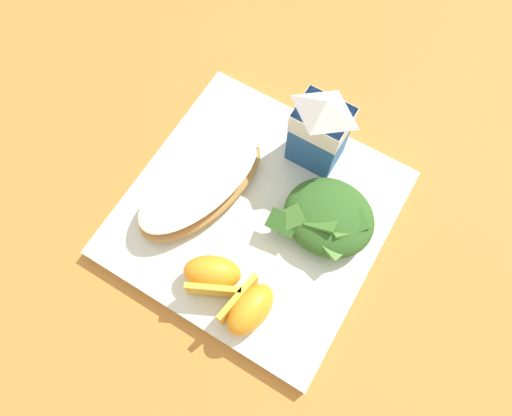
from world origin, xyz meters
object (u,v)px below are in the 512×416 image
object	(u,v)px
milk_carton	(320,128)
orange_wedge_front	(216,277)
green_salad_pile	(329,217)
orange_wedge_middle	(249,308)
cheesy_pizza_bread	(201,184)
white_plate	(256,214)

from	to	relation	value
milk_carton	orange_wedge_front	xyz separation A→B (m)	(-0.02, -0.19, -0.04)
orange_wedge_front	green_salad_pile	bearing A→B (deg)	59.29
green_salad_pile	orange_wedge_middle	size ratio (longest dim) A/B	1.62
orange_wedge_middle	cheesy_pizza_bread	bearing A→B (deg)	142.38
cheesy_pizza_bread	orange_wedge_front	size ratio (longest dim) A/B	2.64
orange_wedge_front	white_plate	bearing A→B (deg)	93.40
cheesy_pizza_bread	orange_wedge_front	bearing A→B (deg)	-48.55
white_plate	green_salad_pile	bearing A→B (deg)	20.12
cheesy_pizza_bread	orange_wedge_middle	xyz separation A→B (m)	(0.12, -0.09, 0.00)
milk_carton	orange_wedge_middle	distance (m)	0.20
orange_wedge_front	orange_wedge_middle	size ratio (longest dim) A/B	1.07
orange_wedge_middle	milk_carton	bearing A→B (deg)	98.45
white_plate	orange_wedge_front	world-z (taller)	orange_wedge_front
white_plate	orange_wedge_middle	xyz separation A→B (m)	(0.05, -0.10, 0.03)
orange_wedge_front	cheesy_pizza_bread	bearing A→B (deg)	131.45
green_salad_pile	orange_wedge_front	size ratio (longest dim) A/B	1.51
cheesy_pizza_bread	orange_wedge_front	xyz separation A→B (m)	(0.07, -0.08, 0.00)
white_plate	green_salad_pile	distance (m)	0.08
cheesy_pizza_bread	green_salad_pile	bearing A→B (deg)	14.94
green_salad_pile	orange_wedge_front	xyz separation A→B (m)	(-0.07, -0.12, -0.00)
orange_wedge_front	milk_carton	bearing A→B (deg)	84.95
white_plate	green_salad_pile	xyz separation A→B (m)	(0.08, 0.03, 0.03)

